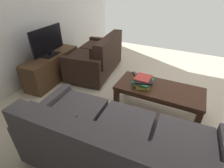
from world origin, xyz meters
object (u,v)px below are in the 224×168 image
(coffee_table, at_px, (159,92))
(book_stack, at_px, (143,81))
(tv_remote, at_px, (135,74))
(loveseat_near, at_px, (97,58))
(tv_stand, at_px, (53,67))
(flat_tv, at_px, (48,41))
(sofa_main, at_px, (117,147))

(coffee_table, height_order, book_stack, book_stack)
(book_stack, xyz_separation_m, tv_remote, (0.19, -0.24, -0.05))
(book_stack, bearing_deg, coffee_table, -171.57)
(loveseat_near, xyz_separation_m, tv_stand, (0.65, 0.62, -0.09))
(tv_stand, bearing_deg, flat_tv, 145.67)
(sofa_main, xyz_separation_m, tv_stand, (1.93, -1.19, -0.09))
(coffee_table, bearing_deg, tv_remote, -25.19)
(book_stack, distance_m, tv_remote, 0.31)
(loveseat_near, height_order, tv_remote, loveseat_near)
(flat_tv, xyz_separation_m, tv_remote, (-1.65, -0.13, -0.35))
(tv_stand, xyz_separation_m, tv_remote, (-1.65, -0.13, 0.18))
(coffee_table, bearing_deg, flat_tv, -1.96)
(loveseat_near, xyz_separation_m, flat_tv, (0.65, 0.62, 0.43))
(flat_tv, bearing_deg, sofa_main, 148.36)
(sofa_main, relative_size, loveseat_near, 1.38)
(sofa_main, xyz_separation_m, tv_remote, (0.29, -1.32, 0.09))
(loveseat_near, distance_m, coffee_table, 1.59)
(loveseat_near, bearing_deg, sofa_main, 125.25)
(coffee_table, bearing_deg, book_stack, 8.43)
(coffee_table, distance_m, tv_stand, 2.08)
(loveseat_near, bearing_deg, tv_remote, 153.74)
(sofa_main, distance_m, tv_remote, 1.36)
(sofa_main, bearing_deg, loveseat_near, -54.75)
(sofa_main, height_order, coffee_table, sofa_main)
(flat_tv, height_order, book_stack, flat_tv)
(coffee_table, height_order, flat_tv, flat_tv)
(sofa_main, bearing_deg, book_stack, -85.22)
(flat_tv, bearing_deg, loveseat_near, -136.27)
(coffee_table, relative_size, tv_remote, 8.08)
(coffee_table, xyz_separation_m, tv_remote, (0.43, -0.20, 0.08))
(loveseat_near, bearing_deg, tv_stand, 43.68)
(loveseat_near, bearing_deg, coffee_table, 154.06)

